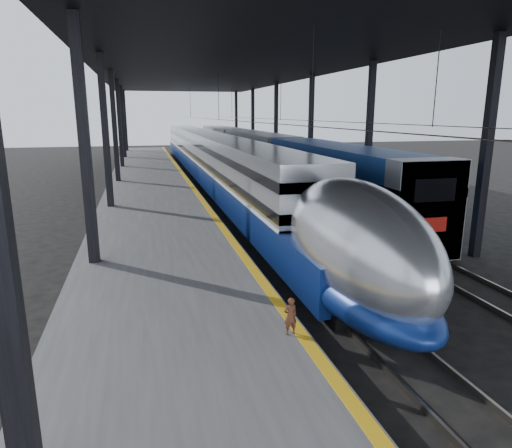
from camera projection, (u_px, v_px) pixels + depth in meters
name	position (u px, v px, depth m)	size (l,w,h in m)	color
ground	(303.00, 335.00, 12.60)	(160.00, 160.00, 0.00)	black
platform	(152.00, 197.00, 30.50)	(6.00, 80.00, 1.00)	#4C4C4F
yellow_strip	(193.00, 188.00, 31.04)	(0.30, 80.00, 0.01)	gold
rails	(267.00, 198.00, 32.49)	(6.52, 80.00, 0.16)	slate
canopy	(229.00, 64.00, 29.74)	(18.00, 75.00, 9.47)	black
tgv_train	(213.00, 161.00, 39.61)	(2.95, 65.20, 4.22)	silver
second_train	(259.00, 154.00, 43.70)	(3.05, 56.05, 4.20)	navy
child	(290.00, 316.00, 10.42)	(0.33, 0.22, 0.90)	#4B2819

